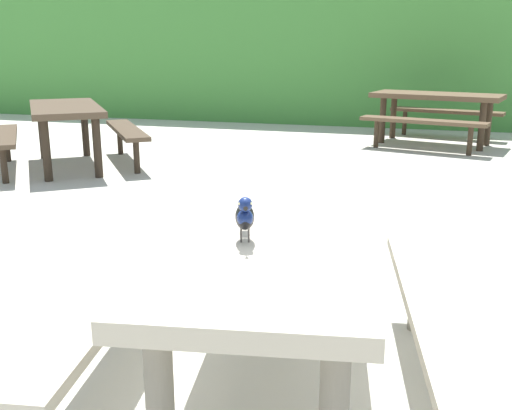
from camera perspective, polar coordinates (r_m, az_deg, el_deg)
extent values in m
plane|color=beige|center=(2.60, 3.34, -18.50)|extent=(60.00, 60.00, 0.00)
cube|color=#428438|center=(11.37, 13.97, 13.66)|extent=(28.00, 1.52, 2.39)
cube|color=#B2A893|center=(2.38, 1.28, -2.80)|extent=(1.03, 1.90, 0.07)
cylinder|color=slate|center=(3.19, -2.26, -5.03)|extent=(0.09, 0.09, 0.67)
cylinder|color=slate|center=(3.15, 7.38, -5.40)|extent=(0.09, 0.09, 0.67)
cube|color=#B2A893|center=(2.64, -14.21, -8.13)|extent=(0.54, 1.73, 0.05)
cylinder|color=slate|center=(3.28, -9.97, -7.29)|extent=(0.07, 0.07, 0.39)
cube|color=#B2A893|center=(2.52, 17.52, -9.56)|extent=(0.54, 1.73, 0.05)
cylinder|color=slate|center=(3.18, 15.20, -8.34)|extent=(0.07, 0.07, 0.39)
ellipsoid|color=black|center=(2.15, -1.09, -1.13)|extent=(0.11, 0.16, 0.09)
ellipsoid|color=navy|center=(2.11, -1.06, -1.28)|extent=(0.08, 0.08, 0.06)
sphere|color=navy|center=(2.08, -1.05, 0.07)|extent=(0.05, 0.05, 0.05)
sphere|color=#EAE08C|center=(2.06, -0.50, 0.13)|extent=(0.01, 0.01, 0.01)
sphere|color=#EAE08C|center=(2.06, -1.59, 0.12)|extent=(0.01, 0.01, 0.01)
cone|color=black|center=(2.04, -1.02, -0.24)|extent=(0.02, 0.03, 0.02)
cube|color=black|center=(2.27, -1.18, -0.60)|extent=(0.07, 0.11, 0.04)
cylinder|color=#47423D|center=(2.16, -0.71, -2.91)|extent=(0.01, 0.01, 0.05)
cylinder|color=#47423D|center=(2.16, -1.45, -2.92)|extent=(0.01, 0.01, 0.05)
cube|color=brown|center=(9.09, 17.03, 10.03)|extent=(1.93, 1.17, 0.07)
cylinder|color=#382B1D|center=(8.74, 20.94, 7.06)|extent=(0.09, 0.09, 0.67)
cylinder|color=#382B1D|center=(9.26, 21.49, 7.42)|extent=(0.09, 0.09, 0.67)
cylinder|color=#382B1D|center=(9.06, 12.10, 7.99)|extent=(0.09, 0.09, 0.67)
cylinder|color=#382B1D|center=(9.56, 13.10, 8.30)|extent=(0.09, 0.09, 0.67)
cube|color=brown|center=(8.44, 15.77, 7.78)|extent=(1.73, 0.69, 0.05)
cylinder|color=#382B1D|center=(8.34, 19.93, 5.83)|extent=(0.07, 0.07, 0.39)
cylinder|color=#382B1D|center=(8.65, 11.53, 6.74)|extent=(0.07, 0.07, 0.39)
cube|color=brown|center=(9.80, 17.85, 8.60)|extent=(1.73, 0.69, 0.05)
cylinder|color=#382B1D|center=(9.71, 21.46, 6.91)|extent=(0.07, 0.07, 0.39)
cylinder|color=#382B1D|center=(9.98, 14.13, 7.71)|extent=(0.07, 0.07, 0.39)
cube|color=#473828|center=(7.38, -17.94, 8.87)|extent=(1.68, 1.90, 0.07)
cylinder|color=#2E241A|center=(6.72, -19.58, 4.97)|extent=(0.09, 0.09, 0.67)
cylinder|color=#2E241A|center=(6.75, -15.06, 5.37)|extent=(0.09, 0.09, 0.67)
cylinder|color=#2E241A|center=(8.11, -19.91, 6.58)|extent=(0.09, 0.09, 0.67)
cylinder|color=#2E241A|center=(8.14, -16.15, 6.92)|extent=(0.09, 0.09, 0.67)
cube|color=#473828|center=(7.41, -23.18, 6.14)|extent=(1.25, 1.54, 0.05)
cylinder|color=#2E241A|center=(6.81, -23.13, 3.55)|extent=(0.07, 0.07, 0.39)
cylinder|color=#2E241A|center=(8.08, -22.89, 5.25)|extent=(0.07, 0.07, 0.39)
cube|color=#473828|center=(7.48, -12.37, 7.10)|extent=(1.25, 1.54, 0.05)
cylinder|color=#2E241A|center=(6.89, -11.44, 4.60)|extent=(0.07, 0.07, 0.39)
cylinder|color=#2E241A|center=(8.14, -12.99, 6.14)|extent=(0.07, 0.07, 0.39)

